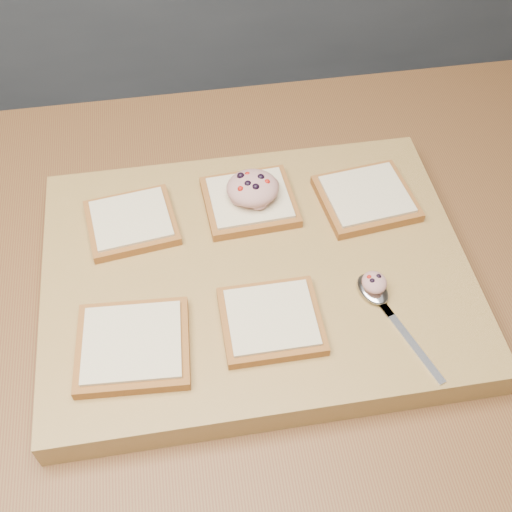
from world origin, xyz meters
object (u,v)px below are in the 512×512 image
at_px(cutting_board, 256,275).
at_px(spoon, 378,297).
at_px(bread_far_center, 250,201).
at_px(tuna_salad_dollop, 253,188).

xyz_separation_m(cutting_board, spoon, (0.13, -0.07, 0.03)).
xyz_separation_m(bread_far_center, tuna_salad_dollop, (0.00, -0.00, 0.02)).
bearing_deg(tuna_salad_dollop, spoon, -54.91).
height_order(tuna_salad_dollop, spoon, tuna_salad_dollop).
height_order(bread_far_center, spoon, bread_far_center).
xyz_separation_m(cutting_board, bread_far_center, (0.01, 0.10, 0.03)).
distance_m(bread_far_center, tuna_salad_dollop, 0.02).
relative_size(tuna_salad_dollop, spoon, 0.43).
distance_m(cutting_board, bread_far_center, 0.10).
xyz_separation_m(cutting_board, tuna_salad_dollop, (0.01, 0.10, 0.05)).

